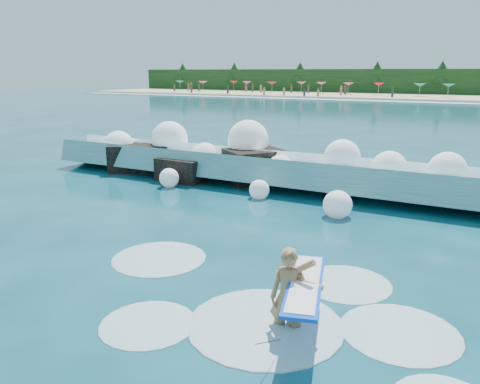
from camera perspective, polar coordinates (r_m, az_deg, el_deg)
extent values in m
plane|color=#083442|center=(12.59, -10.46, -6.49)|extent=(200.00, 200.00, 0.00)
cube|color=tan|center=(87.51, 23.87, 10.46)|extent=(140.00, 20.00, 0.40)
cube|color=silver|center=(76.58, 23.10, 10.01)|extent=(140.00, 5.00, 0.08)
cube|color=black|center=(97.39, 24.55, 12.03)|extent=(140.00, 4.00, 5.00)
cube|color=teal|center=(19.01, 2.95, 2.44)|extent=(19.98, 3.04, 1.67)
cube|color=white|center=(19.63, 3.98, 4.29)|extent=(19.98, 1.41, 0.78)
cube|color=black|center=(22.29, -11.95, 3.94)|extent=(3.33, 3.07, 1.46)
cube|color=black|center=(19.88, -6.78, 2.57)|extent=(2.09, 1.66, 1.12)
cube|color=black|center=(19.50, 1.77, 2.91)|extent=(2.79, 2.87, 1.57)
imported|color=olive|center=(8.45, 5.93, -12.72)|extent=(0.74, 0.56, 1.82)
cube|color=blue|center=(8.27, 7.95, -11.01)|extent=(1.23, 2.55, 0.06)
cube|color=white|center=(8.26, 7.95, -10.92)|extent=(1.07, 2.32, 0.06)
cylinder|color=black|center=(7.50, 3.53, -17.76)|extent=(0.01, 0.91, 0.43)
sphere|color=white|center=(22.68, -14.55, 5.47)|extent=(1.40, 1.40, 1.40)
sphere|color=white|center=(21.81, -8.57, 6.37)|extent=(1.66, 1.66, 1.66)
sphere|color=white|center=(20.34, -4.28, 4.31)|extent=(1.22, 1.22, 1.22)
sphere|color=white|center=(20.09, 1.00, 6.29)|extent=(1.76, 1.76, 1.76)
sphere|color=white|center=(18.55, 4.90, 2.99)|extent=(1.01, 1.01, 1.01)
sphere|color=white|center=(17.68, 12.33, 4.13)|extent=(1.35, 1.35, 1.35)
sphere|color=white|center=(17.66, 17.72, 2.75)|extent=(1.27, 1.27, 1.27)
sphere|color=white|center=(17.02, 23.93, 2.40)|extent=(1.25, 1.25, 1.25)
sphere|color=white|center=(18.78, -8.63, 1.70)|extent=(0.78, 0.78, 0.78)
sphere|color=white|center=(16.94, 2.36, 0.26)|extent=(0.74, 0.74, 0.74)
sphere|color=white|center=(15.04, 11.80, -1.54)|extent=(0.92, 0.92, 0.92)
ellipsoid|color=silver|center=(8.82, 3.06, -15.83)|extent=(2.89, 2.89, 0.14)
ellipsoid|color=silver|center=(8.99, -11.16, -15.51)|extent=(1.78, 1.78, 0.09)
ellipsoid|color=silver|center=(9.03, 18.90, -15.90)|extent=(2.12, 2.12, 0.11)
ellipsoid|color=silver|center=(11.77, -9.85, -7.97)|extent=(2.33, 2.33, 0.12)
ellipsoid|color=silver|center=(10.57, 12.74, -10.82)|extent=(1.99, 1.99, 0.10)
cone|color=#158672|center=(109.39, -7.33, 13.18)|extent=(2.00, 2.00, 0.50)
cone|color=#E9447D|center=(103.35, -4.55, 13.18)|extent=(2.00, 2.00, 0.50)
cone|color=red|center=(104.16, -0.77, 13.23)|extent=(2.00, 2.00, 0.50)
cone|color=#E9447D|center=(101.57, 0.85, 13.20)|extent=(2.00, 2.00, 0.50)
cone|color=red|center=(96.04, 3.93, 13.10)|extent=(2.00, 2.00, 0.50)
cone|color=#E9447D|center=(97.49, 7.50, 13.03)|extent=(2.00, 2.00, 0.50)
cone|color=#E9447D|center=(95.33, 9.90, 12.91)|extent=(2.00, 2.00, 0.50)
cone|color=#E9447D|center=(91.44, 13.07, 12.70)|extent=(2.00, 2.00, 0.50)
cone|color=red|center=(90.68, 16.56, 12.47)|extent=(2.00, 2.00, 0.50)
cone|color=#158672|center=(87.80, 21.10, 12.07)|extent=(2.00, 2.00, 0.50)
cone|color=#158672|center=(87.16, 24.08, 11.78)|extent=(2.00, 2.00, 0.50)
cube|color=#3F332D|center=(83.19, 16.84, 11.56)|extent=(0.35, 0.22, 1.48)
cube|color=#262633|center=(87.68, 17.12, 11.62)|extent=(0.35, 0.22, 1.37)
cube|color=#8C664C|center=(99.59, -1.77, 12.55)|extent=(0.35, 0.22, 1.55)
cube|color=brown|center=(83.00, 14.97, 11.64)|extent=(0.35, 0.22, 1.35)
cube|color=#262633|center=(83.87, 20.21, 11.35)|extent=(0.35, 0.22, 1.57)
cube|color=brown|center=(104.11, -5.01, 12.54)|extent=(0.35, 0.22, 1.38)
cube|color=#3F332D|center=(107.66, -5.54, 12.61)|extent=(0.35, 0.22, 1.46)
cube|color=#8C664C|center=(91.71, -0.26, 12.40)|extent=(0.35, 0.22, 1.57)
cube|color=#8C664C|center=(98.65, 2.48, 12.50)|extent=(0.35, 0.22, 1.46)
cube|color=#262633|center=(107.21, -6.30, 12.59)|extent=(0.35, 0.22, 1.50)
cube|color=#8C664C|center=(99.67, -1.55, 12.56)|extent=(0.35, 0.22, 1.57)
cube|color=#262633|center=(85.88, 5.38, 11.93)|extent=(0.35, 0.22, 1.39)
cube|color=brown|center=(82.69, 24.41, 10.89)|extent=(0.35, 0.22, 1.47)
cube|color=#8C664C|center=(99.39, -5.87, 12.44)|extent=(0.35, 0.22, 1.40)
cube|color=#262633|center=(98.90, -0.41, 12.54)|extent=(0.35, 0.22, 1.55)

